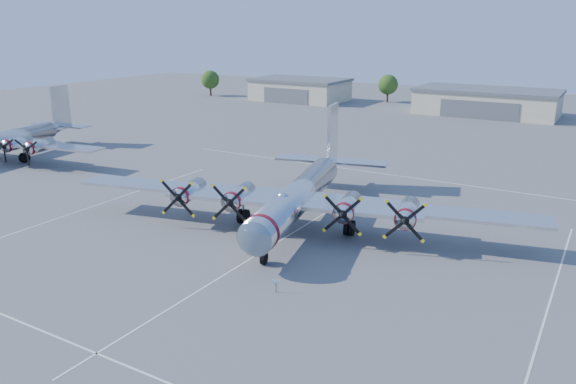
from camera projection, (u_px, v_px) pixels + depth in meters
The scene contains 9 objects.
ground at pixel (288, 236), 50.82m from camera, with size 260.00×260.00×0.00m, color #505052.
parking_lines at pixel (278, 242), 49.38m from camera, with size 60.00×50.08×0.01m.
hangar_west at pixel (300, 89), 139.53m from camera, with size 22.60×14.60×5.40m.
hangar_center at pixel (487, 102), 117.61m from camera, with size 28.60×14.60×5.40m.
tree_far_west at pixel (210, 80), 148.00m from camera, with size 4.80×4.80×6.64m.
tree_west at pixel (388, 85), 135.98m from camera, with size 4.80×4.80×6.64m.
main_bomber_b29 at pixel (301, 222), 54.26m from camera, with size 43.97×30.08×9.72m, color silver, non-canonical shape.
bomber_west at pixel (12, 157), 80.52m from camera, with size 34.75×24.60×9.18m, color silver, non-canonical shape.
info_placard at pixel (276, 284), 39.95m from camera, with size 0.47×0.23×0.96m.
Camera 1 is at (24.16, -40.92, 18.45)m, focal length 35.00 mm.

